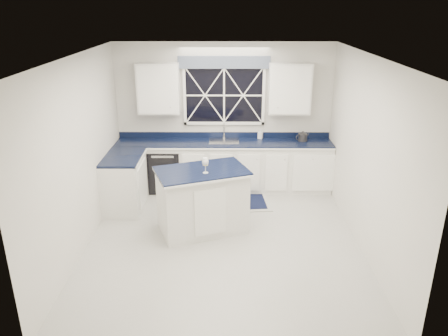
{
  "coord_description": "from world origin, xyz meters",
  "views": [
    {
      "loc": [
        0.05,
        -5.73,
        3.36
      ],
      "look_at": [
        0.01,
        0.4,
        1.01
      ],
      "focal_mm": 35.0,
      "sensor_mm": 36.0,
      "label": 1
    }
  ],
  "objects_px": {
    "island": "(202,200)",
    "wine_glass": "(205,163)",
    "soap_bottle": "(260,134)",
    "dishwasher": "(166,168)",
    "faucet": "(224,131)",
    "kettle": "(303,136)"
  },
  "relations": [
    {
      "from": "island",
      "to": "soap_bottle",
      "type": "bearing_deg",
      "value": 40.62
    },
    {
      "from": "soap_bottle",
      "to": "faucet",
      "type": "bearing_deg",
      "value": -177.86
    },
    {
      "from": "wine_glass",
      "to": "faucet",
      "type": "bearing_deg",
      "value": 82.23
    },
    {
      "from": "faucet",
      "to": "kettle",
      "type": "bearing_deg",
      "value": -5.04
    },
    {
      "from": "kettle",
      "to": "wine_glass",
      "type": "height_order",
      "value": "wine_glass"
    },
    {
      "from": "dishwasher",
      "to": "soap_bottle",
      "type": "distance_m",
      "value": 1.9
    },
    {
      "from": "faucet",
      "to": "soap_bottle",
      "type": "distance_m",
      "value": 0.69
    },
    {
      "from": "dishwasher",
      "to": "faucet",
      "type": "bearing_deg",
      "value": 10.02
    },
    {
      "from": "island",
      "to": "soap_bottle",
      "type": "relative_size",
      "value": 8.31
    },
    {
      "from": "dishwasher",
      "to": "faucet",
      "type": "relative_size",
      "value": 2.72
    },
    {
      "from": "soap_bottle",
      "to": "island",
      "type": "bearing_deg",
      "value": -118.99
    },
    {
      "from": "island",
      "to": "kettle",
      "type": "distance_m",
      "value": 2.49
    },
    {
      "from": "dishwasher",
      "to": "wine_glass",
      "type": "distance_m",
      "value": 2.05
    },
    {
      "from": "kettle",
      "to": "soap_bottle",
      "type": "bearing_deg",
      "value": 147.16
    },
    {
      "from": "dishwasher",
      "to": "faucet",
      "type": "xyz_separation_m",
      "value": [
        1.1,
        0.19,
        0.69
      ]
    },
    {
      "from": "faucet",
      "to": "island",
      "type": "distance_m",
      "value": 1.92
    },
    {
      "from": "wine_glass",
      "to": "soap_bottle",
      "type": "distance_m",
      "value": 2.16
    },
    {
      "from": "dishwasher",
      "to": "island",
      "type": "relative_size",
      "value": 0.53
    },
    {
      "from": "island",
      "to": "dishwasher",
      "type": "bearing_deg",
      "value": 95.5
    },
    {
      "from": "kettle",
      "to": "island",
      "type": "bearing_deg",
      "value": -158.39
    },
    {
      "from": "island",
      "to": "wine_glass",
      "type": "bearing_deg",
      "value": -82.14
    },
    {
      "from": "soap_bottle",
      "to": "dishwasher",
      "type": "bearing_deg",
      "value": -172.97
    }
  ]
}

